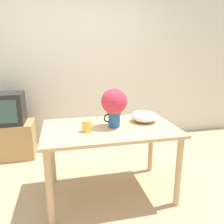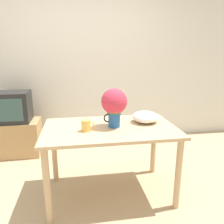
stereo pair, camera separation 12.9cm
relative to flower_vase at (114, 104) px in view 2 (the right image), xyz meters
name	(u,v)px [view 2 (the right image)]	position (x,y,z in m)	size (l,w,h in m)	color
ground_plane	(90,203)	(-0.26, -0.14, -0.97)	(12.00, 12.00, 0.00)	tan
wall_back	(81,63)	(-0.26, 1.60, 0.33)	(8.00, 0.05, 2.60)	silver
table	(110,137)	(-0.04, 0.00, -0.34)	(1.31, 0.79, 0.74)	tan
flower_vase	(114,104)	(0.00, 0.00, 0.00)	(0.25, 0.25, 0.39)	#235B9E
coffee_mug	(86,126)	(-0.28, -0.08, -0.18)	(0.13, 0.09, 0.11)	gold
white_bowl	(145,117)	(0.35, 0.09, -0.17)	(0.28, 0.28, 0.12)	white
tv_stand	(15,138)	(-1.27, 1.15, -0.72)	(0.70, 0.43, 0.51)	tan
tv_set	(12,107)	(-1.27, 1.14, -0.25)	(0.50, 0.40, 0.43)	black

